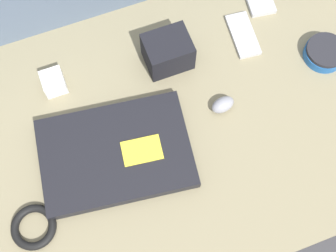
% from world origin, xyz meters
% --- Properties ---
extents(ground_plane, '(8.00, 8.00, 0.00)m').
position_xyz_m(ground_plane, '(0.00, 0.00, 0.00)').
color(ground_plane, '#38383D').
extents(couch_seat, '(1.20, 0.73, 0.12)m').
position_xyz_m(couch_seat, '(0.00, 0.00, 0.06)').
color(couch_seat, '#847A5B').
rests_on(couch_seat, ground_plane).
extents(laptop, '(0.37, 0.28, 0.03)m').
position_xyz_m(laptop, '(-0.14, -0.02, 0.14)').
color(laptop, black).
rests_on(laptop, couch_seat).
extents(computer_mouse, '(0.06, 0.05, 0.04)m').
position_xyz_m(computer_mouse, '(0.14, 0.01, 0.14)').
color(computer_mouse, gray).
rests_on(computer_mouse, couch_seat).
extents(speaker_puck, '(0.10, 0.10, 0.03)m').
position_xyz_m(speaker_puck, '(0.44, 0.05, 0.14)').
color(speaker_puck, '#1E569E').
rests_on(speaker_puck, couch_seat).
extents(phone_black, '(0.07, 0.13, 0.01)m').
position_xyz_m(phone_black, '(0.27, 0.17, 0.13)').
color(phone_black, '#B7B7BC').
rests_on(phone_black, couch_seat).
extents(camera_pouch, '(0.11, 0.09, 0.09)m').
position_xyz_m(camera_pouch, '(0.06, 0.17, 0.17)').
color(camera_pouch, black).
rests_on(camera_pouch, couch_seat).
extents(charger_brick, '(0.05, 0.06, 0.05)m').
position_xyz_m(charger_brick, '(-0.22, 0.20, 0.15)').
color(charger_brick, silver).
rests_on(charger_brick, couch_seat).
extents(cable_coil, '(0.10, 0.10, 0.02)m').
position_xyz_m(cable_coil, '(-0.36, -0.11, 0.13)').
color(cable_coil, black).
rests_on(cable_coil, couch_seat).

